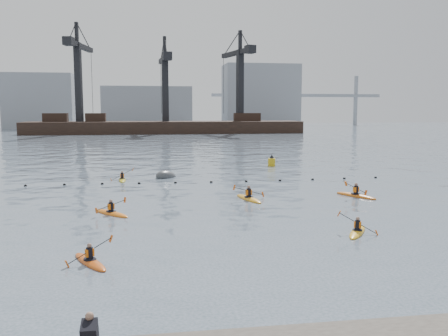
% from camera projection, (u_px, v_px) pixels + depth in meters
% --- Properties ---
extents(ground, '(400.00, 400.00, 0.00)m').
position_uv_depth(ground, '(259.00, 272.00, 17.93)').
color(ground, '#3E515B').
rests_on(ground, ground).
extents(float_line, '(33.24, 0.73, 0.24)m').
position_uv_depth(float_line, '(193.00, 182.00, 39.95)').
color(float_line, black).
rests_on(float_line, ground).
extents(barge_pier, '(72.00, 19.30, 29.50)m').
position_uv_depth(barge_pier, '(165.00, 126.00, 125.56)').
color(barge_pier, black).
rests_on(barge_pier, ground).
extents(skyline, '(141.00, 28.00, 22.00)m').
position_uv_depth(skyline, '(168.00, 101.00, 164.55)').
color(skyline, gray).
rests_on(skyline, ground).
extents(kayaker_0, '(1.88, 2.80, 1.10)m').
position_uv_depth(kayaker_0, '(90.00, 261.00, 18.93)').
color(kayaker_0, '#C84F12').
rests_on(kayaker_0, ground).
extents(kayaker_1, '(2.11, 2.75, 1.16)m').
position_uv_depth(kayaker_1, '(357.00, 231.00, 23.55)').
color(kayaker_1, gold).
rests_on(kayaker_1, ground).
extents(kayaker_2, '(2.49, 2.82, 1.01)m').
position_uv_depth(kayaker_2, '(111.00, 213.00, 27.81)').
color(kayaker_2, orange).
rests_on(kayaker_2, ground).
extents(kayaker_3, '(2.31, 3.50, 1.22)m').
position_uv_depth(kayaker_3, '(249.00, 198.00, 32.36)').
color(kayaker_3, orange).
rests_on(kayaker_3, ground).
extents(kayaker_4, '(2.21, 3.39, 1.34)m').
position_uv_depth(kayaker_4, '(356.00, 195.00, 33.51)').
color(kayaker_4, '#C35D12').
rests_on(kayaker_4, ground).
extents(kayaker_5, '(2.03, 2.93, 1.18)m').
position_uv_depth(kayaker_5, '(122.00, 179.00, 41.17)').
color(kayaker_5, gold).
rests_on(kayaker_5, ground).
extents(mooring_buoy, '(2.80, 2.95, 1.70)m').
position_uv_depth(mooring_buoy, '(166.00, 177.00, 43.16)').
color(mooring_buoy, '#3E4244').
rests_on(mooring_buoy, ground).
extents(nav_buoy, '(0.79, 0.79, 1.44)m').
position_uv_depth(nav_buoy, '(272.00, 162.00, 51.77)').
color(nav_buoy, yellow).
rests_on(nav_buoy, ground).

